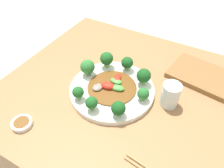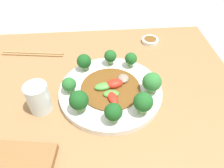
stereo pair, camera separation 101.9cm
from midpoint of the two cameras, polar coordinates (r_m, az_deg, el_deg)
The scene contains 14 objects.
table at distance 0.92m, azimuth 12.12°, elevation -47.88°, with size 0.92×0.84×0.72m.
plate at distance 0.56m, azimuth 23.55°, elevation -44.03°, with size 0.32×0.32×0.02m.
broccoli_northeast at distance 0.56m, azimuth 28.58°, elevation -30.60°, with size 0.04×0.04×0.05m.
broccoli_south at distance 0.54m, azimuth 34.02°, elevation -55.55°, with size 0.05×0.05×0.06m.
broccoli_northwest at distance 0.51m, azimuth 10.18°, elevation -35.28°, with size 0.05×0.05×0.06m.
broccoli_west at distance 0.50m, azimuth 6.53°, elevation -47.68°, with size 0.04×0.04×0.05m.
broccoli_southwest at distance 0.50m, azimuth 15.54°, elevation -55.36°, with size 0.05×0.05×0.07m.
broccoli_southeast at distance 0.56m, azimuth 42.86°, elevation -48.72°, with size 0.05×0.05×0.07m.
broccoli_east at distance 0.57m, azimuth 40.73°, elevation -39.91°, with size 0.06×0.06×0.07m.
broccoli_north at distance 0.53m, azimuth 20.44°, elevation -30.83°, with size 0.04×0.04×0.06m.
stirfry_center at distance 0.55m, azimuth 24.65°, elevation -43.94°, with size 0.18×0.18×0.02m.
drinking_glass at distance 0.51m, azimuth -7.81°, elevation -53.35°, with size 0.06×0.06×0.09m.
chopsticks at distance 0.60m, azimuth -14.84°, elevation -25.05°, with size 0.24×0.05×0.01m.
sauce_dish at distance 0.69m, azimuth 28.98°, elevation -15.86°, with size 0.07×0.07×0.02m.
Camera 2 is at (-0.00, -0.45, 1.22)m, focal length 35.00 mm.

